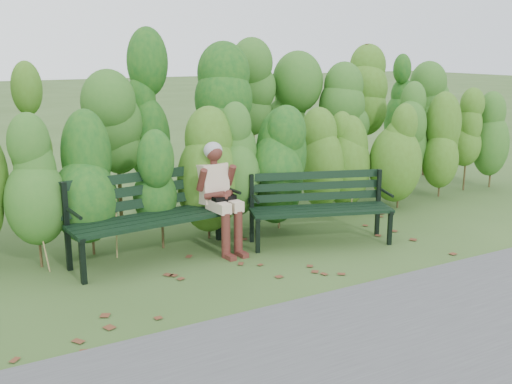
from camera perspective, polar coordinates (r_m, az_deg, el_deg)
ground at (r=6.64m, az=1.49°, el=-6.93°), size 80.00×80.00×0.00m
footpath at (r=5.04m, az=14.81°, el=-14.35°), size 60.00×2.50×0.01m
hedge_band at (r=7.94m, az=-5.38°, el=5.82°), size 11.04×1.67×2.42m
leaf_litter at (r=6.50m, az=0.85°, el=-7.35°), size 5.69×2.17×0.01m
bench_left at (r=6.80m, az=-9.83°, el=-1.58°), size 1.99×0.79×0.97m
bench_right at (r=7.31m, az=6.00°, el=-0.94°), size 1.78×1.07×0.85m
seated_woman at (r=6.93m, az=-3.54°, el=0.28°), size 0.48×0.71×1.27m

